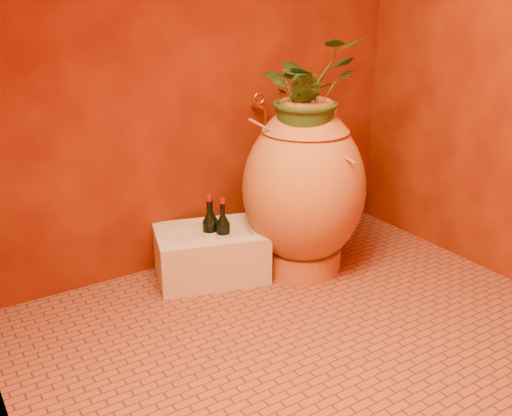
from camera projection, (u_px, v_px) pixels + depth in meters
floor at (309, 336)px, 2.58m from camera, size 2.50×2.50×0.00m
wall_back at (198, 34)px, 2.91m from camera, size 2.50×0.02×2.50m
amphora at (304, 188)px, 3.05m from camera, size 0.84×0.84×0.95m
stone_basin at (211, 254)px, 3.08m from camera, size 0.66×0.55×0.27m
wine_bottle_a at (211, 231)px, 3.04m from camera, size 0.08×0.08×0.32m
wine_bottle_b at (223, 235)px, 2.99m from camera, size 0.08×0.08×0.32m
wine_bottle_c at (210, 233)px, 3.01m from camera, size 0.08×0.08×0.32m
wall_tap at (260, 106)px, 3.15m from camera, size 0.07×0.15×0.16m
plant_main at (308, 93)px, 2.85m from camera, size 0.53×0.47×0.55m
plant_side at (299, 111)px, 2.83m from camera, size 0.26×0.26×0.37m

